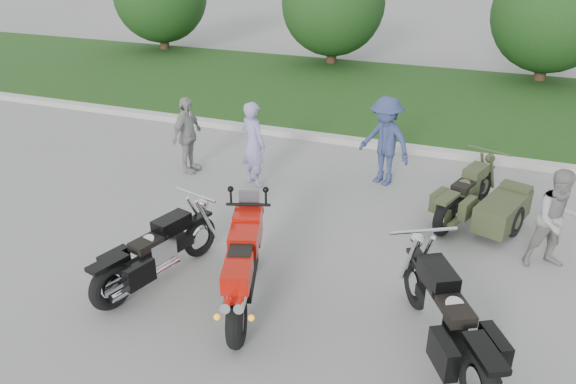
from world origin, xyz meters
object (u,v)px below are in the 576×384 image
(cruiser_right, at_px, (450,323))
(person_grey, at_px, (558,220))
(sportbike_red, at_px, (243,266))
(cruiser_left, at_px, (153,255))
(person_denim, at_px, (385,141))
(person_back, at_px, (187,135))
(person_stripe, at_px, (253,144))
(cruiser_sidecar, at_px, (486,205))

(cruiser_right, xyz_separation_m, person_grey, (1.21, 2.61, 0.27))
(sportbike_red, xyz_separation_m, person_grey, (3.86, 2.57, 0.14))
(person_grey, bearing_deg, sportbike_red, -168.64)
(cruiser_left, xyz_separation_m, person_grey, (5.29, 2.52, 0.32))
(person_denim, distance_m, person_back, 3.98)
(sportbike_red, distance_m, person_stripe, 3.98)
(person_stripe, xyz_separation_m, person_back, (-1.52, 0.09, -0.05))
(person_stripe, relative_size, person_back, 1.06)
(cruiser_right, bearing_deg, person_stripe, 108.44)
(person_grey, bearing_deg, cruiser_sidecar, 115.22)
(person_denim, height_order, person_back, person_denim)
(person_back, bearing_deg, cruiser_right, -120.47)
(sportbike_red, height_order, cruiser_sidecar, sportbike_red)
(person_back, bearing_deg, person_stripe, -90.01)
(person_denim, bearing_deg, person_stripe, -133.64)
(sportbike_red, relative_size, cruiser_right, 0.96)
(cruiser_right, height_order, person_denim, person_denim)
(sportbike_red, bearing_deg, person_back, 110.16)
(sportbike_red, distance_m, cruiser_left, 1.44)
(sportbike_red, distance_m, person_denim, 4.72)
(sportbike_red, bearing_deg, person_stripe, 93.68)
(cruiser_left, height_order, cruiser_right, cruiser_right)
(sportbike_red, relative_size, person_stripe, 1.32)
(sportbike_red, distance_m, person_grey, 4.64)
(person_grey, xyz_separation_m, person_back, (-6.88, 1.20, 0.01))
(cruiser_right, xyz_separation_m, cruiser_sidecar, (0.21, 3.53, -0.10))
(cruiser_left, bearing_deg, cruiser_right, 14.09)
(person_grey, distance_m, person_back, 6.99)
(sportbike_red, xyz_separation_m, person_denim, (0.86, 4.64, 0.24))
(sportbike_red, height_order, person_stripe, person_stripe)
(cruiser_sidecar, bearing_deg, person_stripe, -163.87)
(cruiser_left, distance_m, cruiser_right, 4.09)
(cruiser_left, bearing_deg, cruiser_sidecar, 54.07)
(person_back, bearing_deg, sportbike_red, -137.87)
(cruiser_right, distance_m, person_denim, 5.03)
(sportbike_red, relative_size, person_denim, 1.26)
(person_grey, height_order, person_denim, person_denim)
(cruiser_left, distance_m, person_denim, 5.15)
(cruiser_left, relative_size, cruiser_sidecar, 1.04)
(cruiser_right, bearing_deg, cruiser_left, 148.95)
(person_stripe, relative_size, person_denim, 0.96)
(cruiser_left, xyz_separation_m, person_stripe, (-0.08, 3.63, 0.39))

